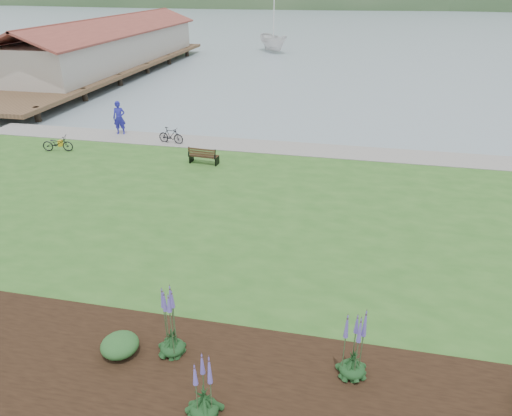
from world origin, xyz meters
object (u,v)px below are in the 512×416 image
at_px(park_bench, 203,156).
at_px(sailboat, 273,52).
at_px(person, 119,115).
at_px(bicycle_a, 57,143).

relative_size(park_bench, sailboat, 0.05).
bearing_deg(sailboat, park_bench, -119.78).
bearing_deg(park_bench, person, 154.90).
distance_m(park_bench, person, 7.36).
bearing_deg(bicycle_a, person, -39.88).
relative_size(park_bench, bicycle_a, 0.91).
height_order(person, sailboat, sailboat).
height_order(bicycle_a, sailboat, sailboat).
xyz_separation_m(park_bench, person, (-6.34, 3.68, 0.72)).
relative_size(person, bicycle_a, 1.42).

